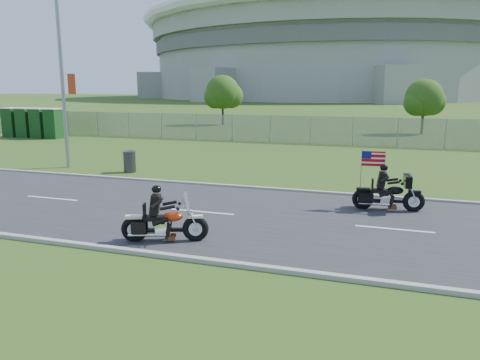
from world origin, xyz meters
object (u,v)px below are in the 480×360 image
(streetlight, at_px, (64,54))
(trash_can, at_px, (130,162))
(porta_toilet_d, at_px, (12,123))
(porta_toilet_c, at_px, (25,123))
(porta_toilet_a, at_px, (54,124))
(motorcycle_follow, at_px, (388,195))
(motorcycle_lead, at_px, (163,224))
(porta_toilet_b, at_px, (39,124))

(streetlight, relative_size, trash_can, 10.00)
(porta_toilet_d, relative_size, trash_can, 2.30)
(porta_toilet_c, bearing_deg, trash_can, -34.13)
(trash_can, bearing_deg, porta_toilet_c, 145.87)
(porta_toilet_a, height_order, motorcycle_follow, porta_toilet_a)
(streetlight, relative_size, motorcycle_lead, 4.48)
(porta_toilet_d, height_order, motorcycle_follow, porta_toilet_d)
(porta_toilet_a, xyz_separation_m, porta_toilet_c, (-2.80, 0.00, 0.00))
(streetlight, relative_size, motorcycle_follow, 4.27)
(porta_toilet_a, xyz_separation_m, motorcycle_lead, (20.17, -20.02, -0.65))
(porta_toilet_c, bearing_deg, porta_toilet_a, 0.00)
(porta_toilet_a, height_order, porta_toilet_d, same)
(motorcycle_follow, bearing_deg, trash_can, 157.30)
(motorcycle_lead, bearing_deg, porta_toilet_b, 116.66)
(streetlight, xyz_separation_m, trash_can, (3.73, -0.44, -5.14))
(porta_toilet_b, distance_m, motorcycle_follow, 30.92)
(motorcycle_follow, height_order, trash_can, motorcycle_follow)
(porta_toilet_b, bearing_deg, porta_toilet_c, 180.00)
(porta_toilet_a, height_order, porta_toilet_b, same)
(porta_toilet_d, xyz_separation_m, motorcycle_follow, (29.95, -14.78, -0.61))
(streetlight, height_order, porta_toilet_d, streetlight)
(porta_toilet_c, xyz_separation_m, motorcycle_follow, (28.55, -14.78, -0.61))
(porta_toilet_b, relative_size, motorcycle_lead, 1.03)
(porta_toilet_d, bearing_deg, motorcycle_lead, -39.40)
(porta_toilet_c, relative_size, trash_can, 2.30)
(porta_toilet_b, height_order, motorcycle_follow, porta_toilet_b)
(porta_toilet_a, relative_size, trash_can, 2.30)
(porta_toilet_a, height_order, porta_toilet_c, same)
(streetlight, distance_m, porta_toilet_c, 17.34)
(motorcycle_follow, bearing_deg, porta_toilet_a, 143.99)
(porta_toilet_b, distance_m, motorcycle_lead, 29.43)
(motorcycle_follow, bearing_deg, porta_toilet_b, 145.28)
(motorcycle_lead, bearing_deg, porta_toilet_c, 118.45)
(porta_toilet_c, height_order, motorcycle_follow, porta_toilet_c)
(porta_toilet_b, bearing_deg, porta_toilet_a, 0.00)
(streetlight, relative_size, porta_toilet_d, 4.35)
(motorcycle_follow, distance_m, trash_can, 12.52)
(streetlight, bearing_deg, motorcycle_lead, -42.31)
(streetlight, relative_size, porta_toilet_c, 4.35)
(porta_toilet_a, xyz_separation_m, trash_can, (13.75, -11.22, -0.65))
(streetlight, distance_m, trash_can, 6.37)
(porta_toilet_a, distance_m, motorcycle_lead, 28.42)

